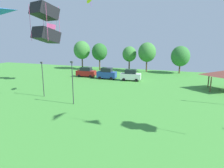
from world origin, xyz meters
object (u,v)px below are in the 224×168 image
at_px(light_post_2, 73,80).
at_px(parked_car_second_from_left, 107,73).
at_px(kite_flying_4, 51,22).
at_px(treeline_tree_0, 82,50).
at_px(treeline_tree_2, 129,54).
at_px(treeline_tree_3, 147,52).
at_px(parked_car_third_from_left, 131,75).
at_px(treeline_tree_4, 180,56).
at_px(parked_car_leftmost, 86,72).
at_px(treeline_tree_1, 100,52).
at_px(kite_flying_5, 45,23).
at_px(light_post_3, 43,77).

bearing_deg(light_post_2, parked_car_second_from_left, 97.56).
bearing_deg(kite_flying_4, treeline_tree_0, 101.55).
xyz_separation_m(treeline_tree_2, treeline_tree_3, (5.10, -0.92, 0.68)).
bearing_deg(parked_car_third_from_left, parked_car_second_from_left, 173.36).
height_order(light_post_2, treeline_tree_2, treeline_tree_2).
height_order(parked_car_second_from_left, treeline_tree_4, treeline_tree_4).
height_order(parked_car_leftmost, light_post_2, light_post_2).
distance_m(light_post_2, treeline_tree_1, 30.93).
height_order(kite_flying_5, parked_car_second_from_left, kite_flying_5).
distance_m(kite_flying_4, treeline_tree_3, 25.86).
height_order(light_post_2, treeline_tree_4, treeline_tree_4).
xyz_separation_m(kite_flying_4, parked_car_second_from_left, (8.68, 7.07, -10.70)).
relative_size(treeline_tree_0, treeline_tree_4, 1.17).
xyz_separation_m(light_post_3, treeline_tree_2, (5.11, 30.14, 1.53)).
xyz_separation_m(treeline_tree_0, treeline_tree_4, (27.35, 1.80, -1.14)).
relative_size(light_post_2, treeline_tree_1, 0.77).
height_order(kite_flying_4, light_post_3, kite_flying_4).
xyz_separation_m(light_post_2, treeline_tree_4, (12.46, 31.46, 1.10)).
bearing_deg(parked_car_third_from_left, parked_car_leftmost, 169.72).
xyz_separation_m(treeline_tree_1, treeline_tree_4, (21.64, 1.98, -0.75)).
relative_size(parked_car_third_from_left, treeline_tree_0, 0.55).
height_order(treeline_tree_3, treeline_tree_4, treeline_tree_3).
distance_m(kite_flying_5, treeline_tree_0, 46.25).
bearing_deg(treeline_tree_2, kite_flying_5, -81.41).
height_order(parked_car_leftmost, parked_car_third_from_left, parked_car_third_from_left).
bearing_deg(light_post_2, treeline_tree_1, 107.29).
bearing_deg(treeline_tree_1, parked_car_third_from_left, -42.97).
bearing_deg(parked_car_leftmost, treeline_tree_1, 90.38).
relative_size(light_post_2, treeline_tree_2, 0.87).
xyz_separation_m(parked_car_leftmost, treeline_tree_3, (11.87, 12.22, 4.15)).
xyz_separation_m(light_post_2, treeline_tree_3, (4.00, 30.86, 1.95)).
xyz_separation_m(parked_car_third_from_left, treeline_tree_2, (-4.19, 13.73, 3.42)).
bearing_deg(light_post_3, treeline_tree_4, 57.96).
bearing_deg(parked_car_third_from_left, treeline_tree_0, 139.93).
bearing_deg(treeline_tree_3, treeline_tree_4, 4.07).
height_order(kite_flying_5, parked_car_third_from_left, kite_flying_5).
distance_m(parked_car_leftmost, treeline_tree_4, 24.26).
distance_m(kite_flying_5, parked_car_leftmost, 34.18).
height_order(kite_flying_4, parked_car_third_from_left, kite_flying_4).
height_order(kite_flying_4, treeline_tree_3, kite_flying_4).
height_order(light_post_2, treeline_tree_3, treeline_tree_3).
distance_m(parked_car_third_from_left, treeline_tree_1, 17.25).
height_order(kite_flying_4, treeline_tree_0, kite_flying_4).
relative_size(treeline_tree_1, treeline_tree_2, 1.12).
relative_size(kite_flying_4, treeline_tree_1, 0.38).
bearing_deg(treeline_tree_0, kite_flying_5, -63.78).
bearing_deg(treeline_tree_0, treeline_tree_4, 3.76).
height_order(kite_flying_4, parked_car_leftmost, kite_flying_4).
xyz_separation_m(kite_flying_4, parked_car_leftmost, (3.19, 7.71, -10.80)).
distance_m(light_post_3, treeline_tree_2, 30.61).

